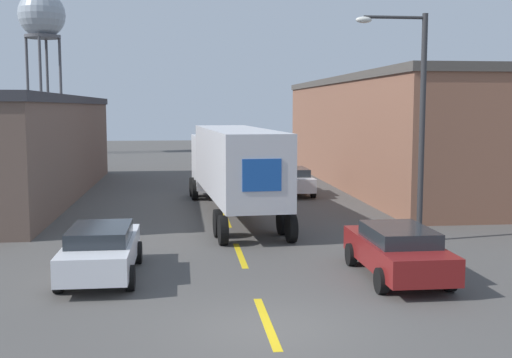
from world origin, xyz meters
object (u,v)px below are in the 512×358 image
object	(u,v)px
parked_car_right_near	(397,250)
street_lamp	(414,111)
parked_car_right_far	(292,180)
parked_car_left_near	(101,249)
water_tower	(42,18)
semi_truck	(231,163)

from	to	relation	value
parked_car_right_near	street_lamp	size ratio (longest dim) A/B	0.60
parked_car_right_far	street_lamp	size ratio (longest dim) A/B	0.60
parked_car_right_near	parked_car_left_near	bearing A→B (deg)	172.98
parked_car_left_near	street_lamp	size ratio (longest dim) A/B	0.60
parked_car_right_near	water_tower	size ratio (longest dim) A/B	0.29
parked_car_left_near	water_tower	xyz separation A→B (m)	(-11.53, 49.50, 12.84)
water_tower	street_lamp	xyz separation A→B (m)	(21.89, -45.82, -9.00)
water_tower	parked_car_right_near	bearing A→B (deg)	-68.63
parked_car_right_near	parked_car_left_near	size ratio (longest dim) A/B	1.00
parked_car_left_near	water_tower	distance (m)	52.42
semi_truck	water_tower	distance (m)	43.97
semi_truck	street_lamp	size ratio (longest dim) A/B	1.81
parked_car_right_near	parked_car_right_far	distance (m)	17.48
semi_truck	parked_car_right_far	size ratio (longest dim) A/B	3.01
semi_truck	parked_car_left_near	bearing A→B (deg)	-117.68
street_lamp	semi_truck	bearing A→B (deg)	132.51
semi_truck	water_tower	world-z (taller)	water_tower
semi_truck	parked_car_left_near	distance (m)	11.16
parked_car_left_near	parked_car_right_far	distance (m)	18.41
semi_truck	parked_car_right_near	world-z (taller)	semi_truck
water_tower	street_lamp	distance (m)	51.57
semi_truck	water_tower	bearing A→B (deg)	108.11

